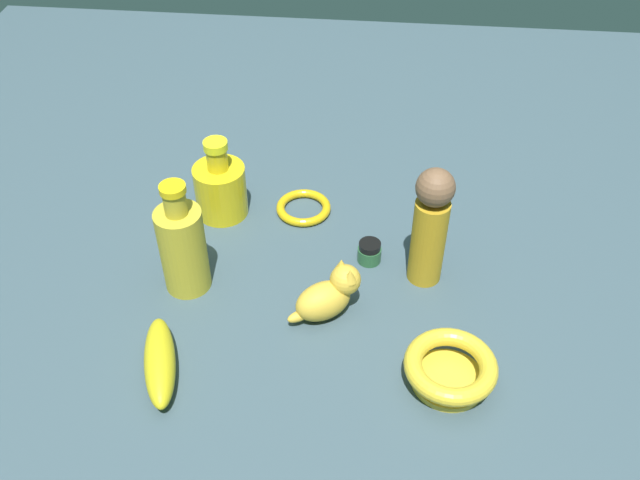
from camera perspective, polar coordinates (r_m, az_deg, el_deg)
name	(u,v)px	position (r m, az deg, el deg)	size (l,w,h in m)	color
ground	(320,275)	(1.20, 0.00, -2.82)	(2.00, 2.00, 0.00)	#384C56
banana	(160,362)	(1.07, -12.85, -9.60)	(0.17, 0.05, 0.05)	gold
nail_polish_jar	(369,252)	(1.22, 4.03, -0.96)	(0.04, 0.04, 0.04)	#2A5D35
bottle_short	(220,188)	(1.30, -8.08, 4.23)	(0.10, 0.10, 0.16)	gold
bangle	(304,208)	(1.32, -1.34, 2.64)	(0.10, 0.10, 0.02)	gold
person_figure_adult	(430,225)	(1.13, 8.93, 1.20)	(0.08, 0.08, 0.22)	#BF8F1C
bottle_tall	(183,246)	(1.15, -11.07, -0.52)	(0.08, 0.08, 0.21)	gold
bowl	(450,369)	(1.05, 10.50, -10.21)	(0.14, 0.14, 0.05)	gold
cat_figurine	(329,295)	(1.11, 0.73, -4.46)	(0.10, 0.11, 0.09)	gold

